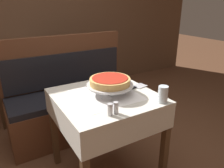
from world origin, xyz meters
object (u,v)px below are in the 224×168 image
at_px(dining_table_rear, 23,66).
at_px(salt_shaker, 110,109).
at_px(pepper_shaker, 116,108).
at_px(booth_bench, 73,105).
at_px(water_glass_near, 163,94).
at_px(deep_dish_pizza, 110,81).
at_px(pizza_server, 134,88).
at_px(pizza_pan_stand, 110,85).
at_px(condiment_caddy, 19,54).
at_px(dining_table_front, 106,109).

bearing_deg(dining_table_rear, salt_shaker, -83.37).
bearing_deg(pepper_shaker, booth_bench, 84.82).
distance_m(water_glass_near, pepper_shaker, 0.37).
height_order(deep_dish_pizza, pizza_server, deep_dish_pizza).
bearing_deg(water_glass_near, pizza_server, 93.27).
bearing_deg(deep_dish_pizza, water_glass_near, -52.81).
xyz_separation_m(deep_dish_pizza, pizza_server, (0.23, -0.01, -0.10)).
distance_m(dining_table_rear, pepper_shaker, 1.87).
height_order(pizza_pan_stand, pizza_server, pizza_pan_stand).
relative_size(pizza_server, condiment_caddy, 1.54).
bearing_deg(condiment_caddy, booth_bench, -65.74).
height_order(booth_bench, pepper_shaker, booth_bench).
xyz_separation_m(dining_table_rear, salt_shaker, (0.21, -1.85, 0.15)).
relative_size(pizza_server, water_glass_near, 2.29).
bearing_deg(pizza_pan_stand, salt_shaker, -120.40).
distance_m(dining_table_rear, deep_dish_pizza, 1.62).
xyz_separation_m(pizza_server, pepper_shaker, (-0.36, -0.29, 0.03)).
bearing_deg(deep_dish_pizza, dining_table_rear, 104.00).
height_order(booth_bench, deep_dish_pizza, booth_bench).
distance_m(booth_bench, water_glass_near, 1.22).
relative_size(water_glass_near, condiment_caddy, 0.68).
xyz_separation_m(booth_bench, salt_shaker, (-0.14, -1.06, 0.46)).
height_order(pizza_server, pepper_shaker, pepper_shaker).
distance_m(dining_table_front, pizza_pan_stand, 0.19).
height_order(dining_table_front, pepper_shaker, pepper_shaker).
distance_m(pizza_server, water_glass_near, 0.32).
height_order(booth_bench, condiment_caddy, booth_bench).
relative_size(salt_shaker, pepper_shaker, 0.99).
xyz_separation_m(deep_dish_pizza, condiment_caddy, (-0.41, 1.59, -0.06)).
distance_m(dining_table_rear, condiment_caddy, 0.16).
xyz_separation_m(dining_table_front, water_glass_near, (0.29, -0.32, 0.18)).
bearing_deg(water_glass_near, dining_table_front, 132.29).
xyz_separation_m(dining_table_rear, water_glass_near, (0.63, -1.87, 0.17)).
bearing_deg(pizza_pan_stand, pepper_shaker, -113.72).
distance_m(dining_table_front, pepper_shaker, 0.34).
bearing_deg(pizza_server, water_glass_near, -86.73).
xyz_separation_m(dining_table_rear, condiment_caddy, (-0.02, 0.04, 0.15)).
relative_size(pizza_pan_stand, water_glass_near, 3.00).
distance_m(dining_table_front, dining_table_rear, 1.60).
xyz_separation_m(dining_table_front, salt_shaker, (-0.13, -0.29, 0.16)).
xyz_separation_m(dining_table_rear, booth_bench, (0.35, -0.78, -0.31)).
height_order(booth_bench, water_glass_near, booth_bench).
distance_m(booth_bench, pizza_pan_stand, 0.91).
bearing_deg(salt_shaker, pizza_pan_stand, 59.60).
height_order(dining_table_front, condiment_caddy, condiment_caddy).
distance_m(salt_shaker, pepper_shaker, 0.04).
bearing_deg(dining_table_rear, pizza_server, -68.53).
xyz_separation_m(dining_table_rear, pizza_pan_stand, (0.39, -1.55, 0.18)).
bearing_deg(salt_shaker, pepper_shaker, 0.00).
bearing_deg(salt_shaker, condiment_caddy, 97.03).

